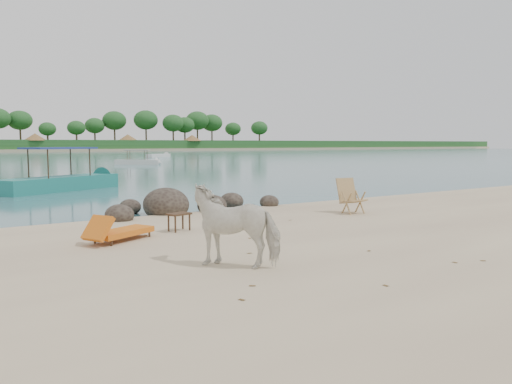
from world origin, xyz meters
TOP-DOWN VIEW (x-y plane):
  - boulders at (0.40, 6.35)m, footprint 6.13×2.63m
  - cow at (-1.67, -0.52)m, footprint 1.71×1.74m
  - side_table at (-1.11, 3.11)m, footprint 0.62×0.47m
  - lounge_chair at (-2.64, 2.73)m, footprint 1.87×1.36m
  - deck_chair at (4.66, 3.01)m, footprint 0.79×0.85m
  - boat_near at (-0.99, 16.60)m, footprint 6.68×4.59m
  - boat_mid at (12.27, 42.69)m, footprint 4.86×3.89m
  - boat_far at (24.79, 67.46)m, footprint 5.30×3.76m
  - dead_leaves at (0.20, 0.48)m, footprint 5.02×7.05m

SIDE VIEW (x-z plane):
  - dead_leaves at x=0.20m, z-range 0.00..0.00m
  - boulders at x=0.40m, z-range -0.33..0.72m
  - side_table at x=-1.11m, z-range 0.00..0.44m
  - lounge_chair at x=-2.64m, z-range 0.00..0.53m
  - boat_far at x=24.79m, z-range 0.00..0.63m
  - deck_chair at x=4.66m, z-range 0.00..1.07m
  - cow at x=-1.67m, z-range 0.00..1.42m
  - boat_mid at x=12.27m, z-range 0.00..2.51m
  - boat_near at x=-0.99m, z-range 0.00..3.29m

